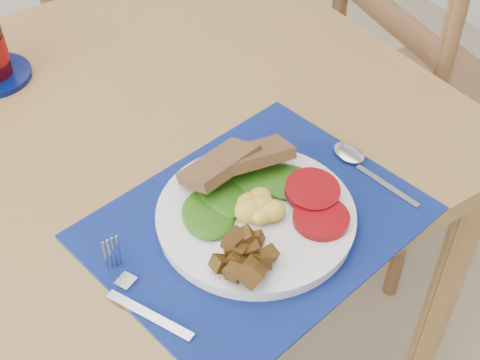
% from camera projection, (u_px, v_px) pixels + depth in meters
% --- Properties ---
extents(table, '(1.40, 0.90, 0.75)m').
position_uv_depth(table, '(40.00, 196.00, 1.11)').
color(table, brown).
rests_on(table, ground).
extents(chair_end, '(0.48, 0.49, 1.16)m').
position_uv_depth(chair_end, '(421.00, 62.00, 1.54)').
color(chair_end, brown).
rests_on(chair_end, ground).
extents(placemat, '(0.50, 0.42, 0.00)m').
position_uv_depth(placemat, '(256.00, 222.00, 0.96)').
color(placemat, black).
rests_on(placemat, table).
extents(breakfast_plate, '(0.28, 0.28, 0.07)m').
position_uv_depth(breakfast_plate, '(254.00, 215.00, 0.94)').
color(breakfast_plate, silver).
rests_on(breakfast_plate, placemat).
extents(fork, '(0.07, 0.18, 0.00)m').
position_uv_depth(fork, '(134.00, 293.00, 0.86)').
color(fork, '#B2B5BA').
rests_on(fork, placemat).
extents(spoon, '(0.04, 0.17, 0.01)m').
position_uv_depth(spoon, '(361.00, 164.00, 1.04)').
color(spoon, '#B2B5BA').
rests_on(spoon, placemat).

